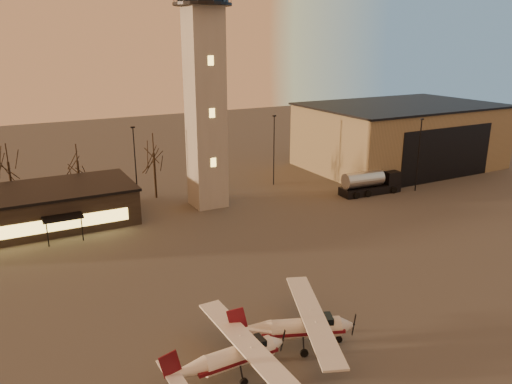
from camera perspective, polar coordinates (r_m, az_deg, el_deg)
ground at (r=40.67m, az=11.68°, el=-13.35°), size 220.00×220.00×0.00m
control_tower at (r=61.18m, az=-5.91°, el=13.22°), size 6.80×6.80×32.60m
hangar at (r=85.97m, az=16.12°, el=6.23°), size 30.60×20.60×10.30m
terminal at (r=61.22m, az=-25.63°, el=-1.95°), size 25.40×12.20×4.30m
light_poles at (r=63.94m, az=-5.55°, el=3.48°), size 58.50×12.25×10.14m
tree_row at (r=67.85m, az=-19.45°, el=3.83°), size 37.20×9.20×8.80m
cessna_front at (r=35.84m, az=5.85°, el=-15.49°), size 9.46×11.49×3.25m
cessna_rear at (r=33.24m, az=-1.80°, el=-18.41°), size 8.87×11.22×3.10m
fuel_truck at (r=70.06m, az=12.89°, el=0.84°), size 8.86×3.35×3.23m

